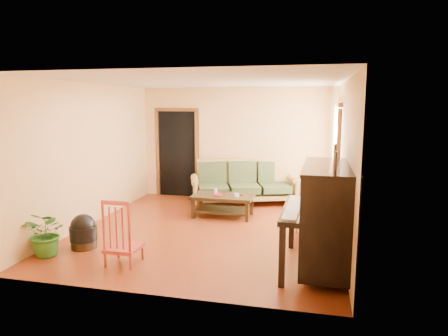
% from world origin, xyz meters
% --- Properties ---
extents(floor, '(5.00, 5.00, 0.00)m').
position_xyz_m(floor, '(0.00, 0.00, 0.00)').
color(floor, '#5A1E0B').
rests_on(floor, ground).
extents(doorway, '(1.08, 0.16, 2.05)m').
position_xyz_m(doorway, '(-1.45, 2.48, 1.02)').
color(doorway, black).
rests_on(doorway, floor).
extents(window, '(0.12, 1.36, 1.46)m').
position_xyz_m(window, '(2.21, 1.30, 1.50)').
color(window, white).
rests_on(window, right_wall).
extents(sofa, '(2.47, 1.64, 0.98)m').
position_xyz_m(sofa, '(0.28, 2.02, 0.49)').
color(sofa, olive).
rests_on(sofa, floor).
extents(coffee_table, '(1.21, 0.67, 0.44)m').
position_xyz_m(coffee_table, '(0.05, 0.92, 0.22)').
color(coffee_table, black).
rests_on(coffee_table, floor).
extents(armchair, '(1.09, 1.11, 0.85)m').
position_xyz_m(armchair, '(1.92, 0.01, 0.43)').
color(armchair, olive).
rests_on(armchair, floor).
extents(piano, '(0.99, 1.64, 1.43)m').
position_xyz_m(piano, '(2.00, -1.27, 0.71)').
color(piano, black).
rests_on(piano, floor).
extents(footstool, '(0.49, 0.49, 0.40)m').
position_xyz_m(footstool, '(-1.67, -1.28, 0.20)').
color(footstool, black).
rests_on(footstool, floor).
extents(red_chair, '(0.44, 0.49, 0.94)m').
position_xyz_m(red_chair, '(-0.76, -1.71, 0.47)').
color(red_chair, maroon).
rests_on(red_chair, floor).
extents(leaning_frame, '(0.41, 0.11, 0.54)m').
position_xyz_m(leaning_frame, '(1.51, 2.33, 0.27)').
color(leaning_frame, '#C08F40').
rests_on(leaning_frame, floor).
extents(ceramic_crock, '(0.26, 0.26, 0.25)m').
position_xyz_m(ceramic_crock, '(2.06, 2.31, 0.12)').
color(ceramic_crock, '#325796').
rests_on(ceramic_crock, floor).
extents(potted_plant, '(0.66, 0.58, 0.69)m').
position_xyz_m(potted_plant, '(-1.99, -1.70, 0.35)').
color(potted_plant, '#275F1B').
rests_on(potted_plant, floor).
extents(book, '(0.16, 0.21, 0.02)m').
position_xyz_m(book, '(-0.11, 0.88, 0.45)').
color(book, maroon).
rests_on(book, coffee_table).
extents(candle, '(0.08, 0.08, 0.11)m').
position_xyz_m(candle, '(-0.11, 0.97, 0.49)').
color(candle, white).
rests_on(candle, coffee_table).
extents(glass_jar, '(0.12, 0.12, 0.07)m').
position_xyz_m(glass_jar, '(0.34, 0.85, 0.47)').
color(glass_jar, silver).
rests_on(glass_jar, coffee_table).
extents(remote, '(0.15, 0.05, 0.01)m').
position_xyz_m(remote, '(0.36, 0.98, 0.44)').
color(remote, black).
rests_on(remote, coffee_table).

